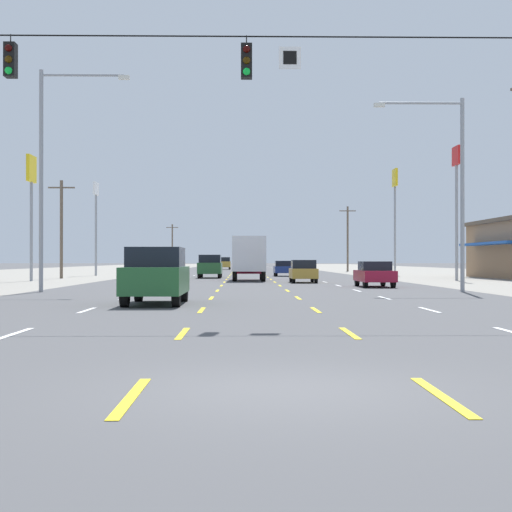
{
  "coord_description": "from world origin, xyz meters",
  "views": [
    {
      "loc": [
        -0.5,
        -9.22,
        1.54
      ],
      "look_at": [
        0.69,
        58.38,
        1.89
      ],
      "focal_mm": 54.4,
      "sensor_mm": 36.0,
      "label": 1
    }
  ],
  "objects": [
    {
      "name": "box_truck_center_turn_midfar",
      "position": [
        -0.03,
        48.19,
        1.84
      ],
      "size": [
        2.4,
        7.2,
        3.23
      ],
      "color": "maroon",
      "rests_on": "ground"
    },
    {
      "name": "pole_sign_right_row_2",
      "position": [
        15.33,
        70.77,
        8.17
      ],
      "size": [
        0.24,
        1.92,
        10.98
      ],
      "color": "gray",
      "rests_on": "ground"
    },
    {
      "name": "pole_sign_right_row_1",
      "position": [
        15.5,
        48.29,
        7.27
      ],
      "size": [
        0.24,
        1.77,
        10.04
      ],
      "color": "gray",
      "rests_on": "ground"
    },
    {
      "name": "suv_inner_left_nearest",
      "position": [
        -3.5,
        17.8,
        1.03
      ],
      "size": [
        1.98,
        4.9,
        1.98
      ],
      "color": "#235B2D",
      "rests_on": "ground"
    },
    {
      "name": "lot_apron_right",
      "position": [
        24.75,
        66.0,
        0.0
      ],
      "size": [
        28.0,
        440.0,
        0.01
      ],
      "primitive_type": "cube",
      "color": "gray",
      "rests_on": "ground"
    },
    {
      "name": "suv_inner_left_farthest",
      "position": [
        -3.41,
        116.12,
        1.03
      ],
      "size": [
        1.98,
        4.9,
        1.98
      ],
      "color": "#B28C33",
      "rests_on": "ground"
    },
    {
      "name": "suv_inner_left_far",
      "position": [
        -3.26,
        57.17,
        1.03
      ],
      "size": [
        1.98,
        4.9,
        1.98
      ],
      "color": "#235B2D",
      "rests_on": "ground"
    },
    {
      "name": "pole_sign_left_row_1",
      "position": [
        -15.87,
        47.38,
        6.94
      ],
      "size": [
        0.24,
        2.0,
        9.16
      ],
      "color": "gray",
      "rests_on": "ground"
    },
    {
      "name": "sedan_far_left_distant_a",
      "position": [
        -6.87,
        119.76,
        0.76
      ],
      "size": [
        1.8,
        4.5,
        1.46
      ],
      "color": "navy",
      "rests_on": "ground"
    },
    {
      "name": "utility_pole_left_row_1",
      "position": [
        -15.52,
        55.28,
        4.26
      ],
      "size": [
        2.2,
        0.26,
        8.15
      ],
      "color": "brown",
      "rests_on": "ground"
    },
    {
      "name": "lane_markings",
      "position": [
        0.0,
        104.5,
        0.01
      ],
      "size": [
        10.64,
        227.6,
        0.01
      ],
      "color": "white",
      "rests_on": "ground"
    },
    {
      "name": "streetlight_left_row_0",
      "position": [
        -9.74,
        28.03,
        6.14
      ],
      "size": [
        4.32,
        0.26,
        10.67
      ],
      "color": "gray",
      "rests_on": "ground"
    },
    {
      "name": "sedan_far_right_near",
      "position": [
        7.06,
        34.91,
        0.76
      ],
      "size": [
        1.8,
        4.5,
        1.46
      ],
      "color": "maroon",
      "rests_on": "ground"
    },
    {
      "name": "ground_plane",
      "position": [
        0.0,
        66.0,
        0.0
      ],
      "size": [
        572.0,
        572.0,
        0.0
      ],
      "primitive_type": "plane",
      "color": "#4C4C4F"
    },
    {
      "name": "pole_sign_left_row_2",
      "position": [
        -14.89,
        67.04,
        6.71
      ],
      "size": [
        0.24,
        1.94,
        9.16
      ],
      "color": "gray",
      "rests_on": "ground"
    },
    {
      "name": "sedan_inner_right_farther",
      "position": [
        3.43,
        64.36,
        0.76
      ],
      "size": [
        1.8,
        4.5,
        1.46
      ],
      "color": "navy",
      "rests_on": "ground"
    },
    {
      "name": "utility_pole_right_row_2",
      "position": [
        13.63,
        94.39,
        4.55
      ],
      "size": [
        2.2,
        0.26,
        8.72
      ],
      "color": "brown",
      "rests_on": "ground"
    },
    {
      "name": "streetlight_right_row_0",
      "position": [
        9.68,
        28.03,
        5.48
      ],
      "size": [
        4.39,
        0.26,
        9.38
      ],
      "color": "gray",
      "rests_on": "ground"
    },
    {
      "name": "hatchback_inner_right_mid",
      "position": [
        3.63,
        43.24,
        0.78
      ],
      "size": [
        1.72,
        3.9,
        1.54
      ],
      "color": "#B28C33",
      "rests_on": "ground"
    },
    {
      "name": "utility_pole_left_row_3",
      "position": [
        -13.34,
        132.79,
        4.23
      ],
      "size": [
        2.2,
        0.26,
        8.09
      ],
      "color": "brown",
      "rests_on": "ground"
    },
    {
      "name": "signal_span_wire",
      "position": [
        0.03,
        11.68,
        5.01
      ],
      "size": [
        26.65,
        0.53,
        8.85
      ],
      "color": "brown",
      "rests_on": "ground"
    }
  ]
}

